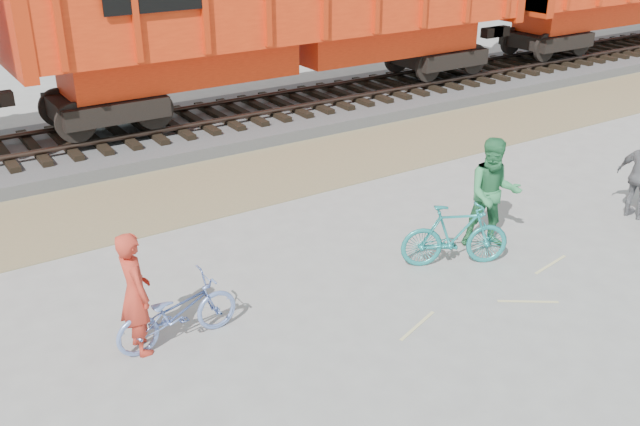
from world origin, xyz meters
The scene contains 9 objects.
ground centered at (0.00, 0.00, 0.00)m, with size 120.00×120.00×0.00m, color #9E9E99.
gravel_strip centered at (0.00, 5.50, 0.01)m, with size 120.00×3.00×0.02m, color #98865E.
ballast_bed centered at (0.00, 9.00, 0.15)m, with size 120.00×4.00×0.30m, color slate.
track centered at (0.00, 9.00, 0.47)m, with size 120.00×2.60×0.24m.
hopper_car_center centered at (2.86, 9.00, 3.01)m, with size 14.00×3.13×4.65m.
bicycle_blue centered at (-3.94, 0.69, 0.45)m, with size 0.60×1.72×0.90m, color #738ED1.
bicycle_teal centered at (0.66, 0.29, 0.53)m, with size 0.50×1.77×1.06m, color teal.
person_solo centered at (-4.44, 0.79, 0.86)m, with size 0.62×0.41×1.71m, color red.
person_man centered at (1.66, 0.49, 0.96)m, with size 0.93×0.73×1.92m, color #307F4B.
Camera 1 is at (-6.77, -7.15, 5.56)m, focal length 40.00 mm.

